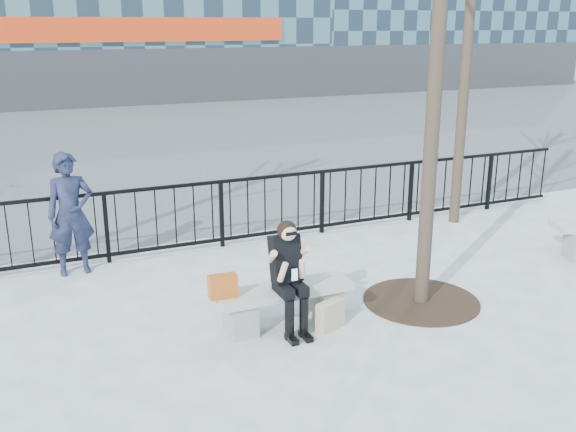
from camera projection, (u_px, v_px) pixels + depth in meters
name	position (u px, v px, depth m)	size (l,w,h in m)	color
ground	(284.00, 325.00, 7.71)	(120.00, 120.00, 0.00)	gray
street_surface	(102.00, 134.00, 20.86)	(60.00, 23.00, 0.01)	#474747
railing	(209.00, 215.00, 10.18)	(14.00, 0.06, 1.10)	black
tree_grate	(421.00, 301.00, 8.35)	(1.50, 1.50, 0.02)	black
bench_main	(284.00, 302.00, 7.63)	(1.65, 0.46, 0.49)	slate
seated_woman	(290.00, 278.00, 7.38)	(0.50, 0.64, 1.34)	black
handbag	(223.00, 286.00, 7.26)	(0.32, 0.15, 0.27)	#AA4914
shopping_bag	(330.00, 315.00, 7.56)	(0.38, 0.14, 0.36)	#C4B78B
standing_man	(71.00, 214.00, 9.07)	(0.65, 0.43, 1.78)	black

